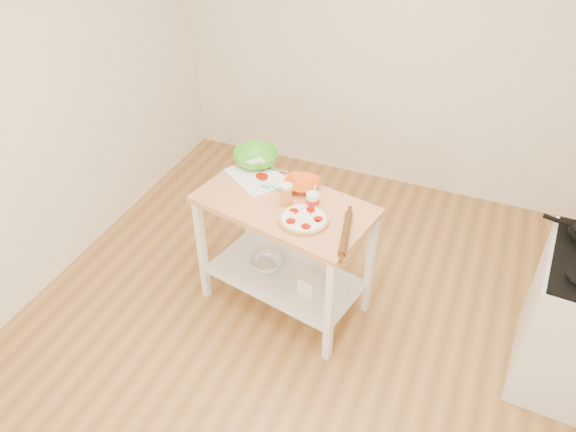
# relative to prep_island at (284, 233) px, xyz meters

# --- Properties ---
(room_shell) EXTENTS (4.04, 4.54, 2.74)m
(room_shell) POSITION_rel_prep_island_xyz_m (0.26, -0.36, 0.70)
(room_shell) COLOR #AC773F
(room_shell) RESTS_ON ground
(prep_island) EXTENTS (1.24, 0.84, 0.90)m
(prep_island) POSITION_rel_prep_island_xyz_m (0.00, 0.00, 0.00)
(prep_island) COLOR tan
(prep_island) RESTS_ON ground
(pizza) EXTENTS (0.31, 0.31, 0.05)m
(pizza) POSITION_rel_prep_island_xyz_m (0.19, -0.13, 0.27)
(pizza) COLOR tan
(pizza) RESTS_ON prep_island
(cutting_board) EXTENTS (0.50, 0.47, 0.04)m
(cutting_board) POSITION_rel_prep_island_xyz_m (-0.29, 0.21, 0.26)
(cutting_board) COLOR white
(cutting_board) RESTS_ON prep_island
(spatula) EXTENTS (0.16, 0.05, 0.01)m
(spatula) POSITION_rel_prep_island_xyz_m (-0.14, 0.11, 0.27)
(spatula) COLOR #3FB5AA
(spatula) RESTS_ON cutting_board
(knife) EXTENTS (0.27, 0.08, 0.01)m
(knife) POSITION_rel_prep_island_xyz_m (-0.28, 0.29, 0.27)
(knife) COLOR silver
(knife) RESTS_ON cutting_board
(orange_bowl) EXTENTS (0.26, 0.26, 0.06)m
(orange_bowl) POSITION_rel_prep_island_xyz_m (0.04, 0.20, 0.28)
(orange_bowl) COLOR #E5520E
(orange_bowl) RESTS_ON prep_island
(green_bowl) EXTENTS (0.34, 0.34, 0.10)m
(green_bowl) POSITION_rel_prep_island_xyz_m (-0.37, 0.36, 0.30)
(green_bowl) COLOR green
(green_bowl) RESTS_ON prep_island
(beer_pint) EXTENTS (0.07, 0.07, 0.15)m
(beer_pint) POSITION_rel_prep_island_xyz_m (0.02, -0.00, 0.33)
(beer_pint) COLOR orange
(beer_pint) RESTS_ON prep_island
(yogurt_tub) EXTENTS (0.09, 0.09, 0.18)m
(yogurt_tub) POSITION_rel_prep_island_xyz_m (0.18, 0.03, 0.30)
(yogurt_tub) COLOR white
(yogurt_tub) RESTS_ON prep_island
(rolling_pin) EXTENTS (0.13, 0.40, 0.05)m
(rolling_pin) POSITION_rel_prep_island_xyz_m (0.47, -0.17, 0.28)
(rolling_pin) COLOR #512F12
(rolling_pin) RESTS_ON prep_island
(shelf_glass_bowl) EXTENTS (0.25, 0.25, 0.07)m
(shelf_glass_bowl) POSITION_rel_prep_island_xyz_m (-0.16, 0.03, -0.35)
(shelf_glass_bowl) COLOR silver
(shelf_glass_bowl) RESTS_ON prep_island
(shelf_bin) EXTENTS (0.15, 0.15, 0.12)m
(shelf_bin) POSITION_rel_prep_island_xyz_m (0.22, -0.07, -0.33)
(shelf_bin) COLOR white
(shelf_bin) RESTS_ON prep_island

